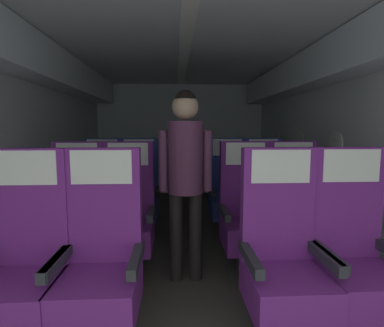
{
  "coord_description": "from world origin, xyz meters",
  "views": [
    {
      "loc": [
        -0.1,
        -0.29,
        1.25
      ],
      "look_at": [
        0.1,
        3.4,
        0.83
      ],
      "focal_mm": 28.49,
      "sensor_mm": 36.0,
      "label": 1
    }
  ],
  "objects": [
    {
      "name": "seat_b_left_aisle",
      "position": [
        -0.53,
        2.35,
        0.48
      ],
      "size": [
        0.47,
        0.49,
        1.14
      ],
      "color": "#38383D",
      "rests_on": "ground"
    },
    {
      "name": "seat_b_right_aisle",
      "position": [
        0.98,
        2.35,
        0.48
      ],
      "size": [
        0.47,
        0.49,
        1.14
      ],
      "color": "#38383D",
      "rests_on": "ground"
    },
    {
      "name": "seat_a_right_window",
      "position": [
        0.52,
        1.39,
        0.48
      ],
      "size": [
        0.47,
        0.49,
        1.14
      ],
      "color": "#38383D",
      "rests_on": "ground"
    },
    {
      "name": "seat_a_left_window",
      "position": [
        -0.97,
        1.41,
        0.48
      ],
      "size": [
        0.47,
        0.49,
        1.14
      ],
      "color": "#38383D",
      "rests_on": "ground"
    },
    {
      "name": "seat_c_left_aisle",
      "position": [
        -0.54,
        3.27,
        0.48
      ],
      "size": [
        0.47,
        0.49,
        1.14
      ],
      "color": "#38383D",
      "rests_on": "ground"
    },
    {
      "name": "seat_a_right_aisle",
      "position": [
        0.97,
        1.41,
        0.48
      ],
      "size": [
        0.47,
        0.49,
        1.14
      ],
      "color": "#38383D",
      "rests_on": "ground"
    },
    {
      "name": "fuselage_shell",
      "position": [
        0.0,
        3.05,
        1.54
      ],
      "size": [
        3.3,
        5.65,
        2.15
      ],
      "color": "silver",
      "rests_on": "ground"
    },
    {
      "name": "seat_c_right_aisle",
      "position": [
        0.96,
        3.26,
        0.48
      ],
      "size": [
        0.47,
        0.49,
        1.14
      ],
      "color": "#38383D",
      "rests_on": "ground"
    },
    {
      "name": "seat_b_left_window",
      "position": [
        -0.97,
        2.35,
        0.48
      ],
      "size": [
        0.47,
        0.49,
        1.14
      ],
      "color": "#38383D",
      "rests_on": "ground"
    },
    {
      "name": "seat_c_left_window",
      "position": [
        -0.97,
        3.27,
        0.48
      ],
      "size": [
        0.47,
        0.49,
        1.14
      ],
      "color": "#38383D",
      "rests_on": "ground"
    },
    {
      "name": "seat_a_left_aisle",
      "position": [
        -0.54,
        1.42,
        0.48
      ],
      "size": [
        0.47,
        0.49,
        1.14
      ],
      "color": "#38383D",
      "rests_on": "ground"
    },
    {
      "name": "seat_b_right_window",
      "position": [
        0.53,
        2.34,
        0.48
      ],
      "size": [
        0.47,
        0.49,
        1.14
      ],
      "color": "#38383D",
      "rests_on": "ground"
    },
    {
      "name": "seat_c_right_window",
      "position": [
        0.52,
        3.29,
        0.48
      ],
      "size": [
        0.47,
        0.49,
        1.14
      ],
      "color": "#38383D",
      "rests_on": "ground"
    },
    {
      "name": "ground",
      "position": [
        0.0,
        2.8,
        -0.01
      ],
      "size": [
        3.42,
        6.0,
        0.02
      ],
      "primitive_type": "cube",
      "color": "#3D3833"
    },
    {
      "name": "flight_attendant",
      "position": [
        -0.02,
        2.15,
        0.96
      ],
      "size": [
        0.43,
        0.28,
        1.56
      ],
      "rotation": [
        0.0,
        0.0,
        3.22
      ],
      "color": "black",
      "rests_on": "ground"
    }
  ]
}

